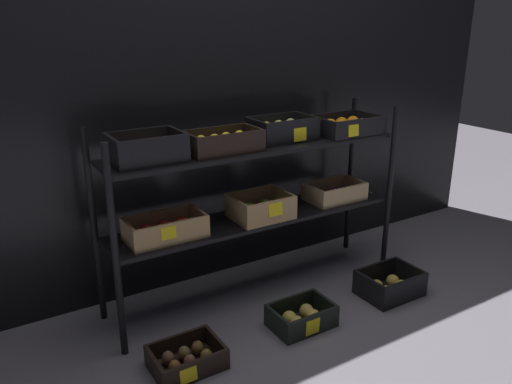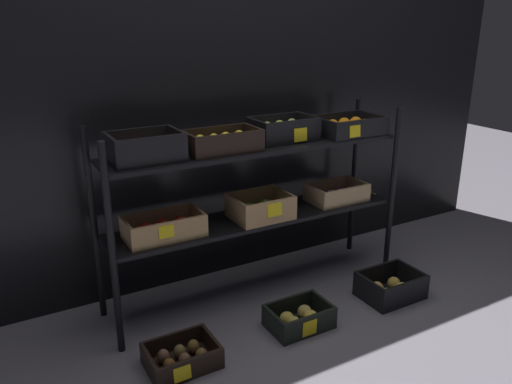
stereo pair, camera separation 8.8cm
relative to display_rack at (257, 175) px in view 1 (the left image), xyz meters
The scene contains 6 objects.
ground_plane 0.68m from the display_rack, 123.80° to the left, with size 10.00×10.00×0.00m, color slate.
storefront_wall 0.45m from the display_rack, 90.46° to the left, with size 4.02×0.12×1.85m, color black.
display_rack is the anchor object (origin of this frame).
crate_ground_kiwi 0.97m from the display_rack, 146.47° to the right, with size 0.31×0.24×0.10m.
crate_ground_apple_gold 0.76m from the display_rack, 88.79° to the right, with size 0.31×0.22×0.11m.
crate_ground_center_apple_gold 0.97m from the display_rack, 34.48° to the right, with size 0.33×0.24×0.14m.
Camera 1 is at (-1.32, -2.16, 1.46)m, focal length 35.72 mm.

